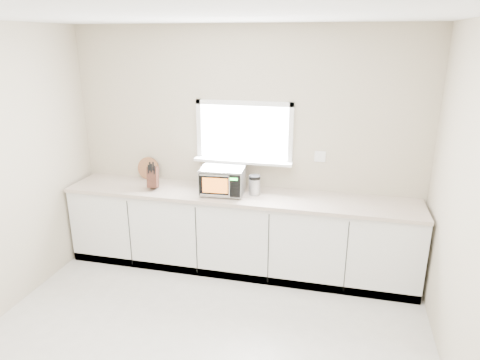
% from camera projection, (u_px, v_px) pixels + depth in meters
% --- Properties ---
extents(back_wall, '(4.00, 0.17, 2.70)m').
position_uv_depth(back_wall, '(244.00, 148.00, 4.85)').
color(back_wall, '#BFB298').
rests_on(back_wall, ground).
extents(cabinets, '(3.92, 0.60, 0.88)m').
position_uv_depth(cabinets, '(238.00, 233.00, 4.87)').
color(cabinets, silver).
rests_on(cabinets, ground).
extents(countertop, '(3.92, 0.64, 0.04)m').
position_uv_depth(countertop, '(238.00, 195.00, 4.71)').
color(countertop, '#B5A495').
rests_on(countertop, cabinets).
extents(microwave, '(0.48, 0.40, 0.30)m').
position_uv_depth(microwave, '(223.00, 180.00, 4.66)').
color(microwave, black).
rests_on(microwave, countertop).
extents(knife_block, '(0.16, 0.25, 0.33)m').
position_uv_depth(knife_block, '(153.00, 177.00, 4.83)').
color(knife_block, '#482419').
rests_on(knife_block, countertop).
extents(cutting_board, '(0.27, 0.06, 0.27)m').
position_uv_depth(cutting_board, '(148.00, 168.00, 5.16)').
color(cutting_board, '#98653B').
rests_on(cutting_board, countertop).
extents(coffee_grinder, '(0.16, 0.16, 0.22)m').
position_uv_depth(coffee_grinder, '(255.00, 185.00, 4.65)').
color(coffee_grinder, '#AFB1B6').
rests_on(coffee_grinder, countertop).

